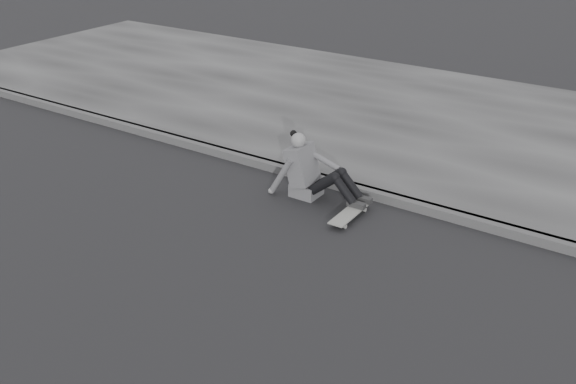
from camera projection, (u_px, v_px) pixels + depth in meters
name	position (u px, v px, depth m)	size (l,w,h in m)	color
ground	(364.00, 333.00, 6.01)	(80.00, 80.00, 0.00)	black
curb	(460.00, 217.00, 7.92)	(24.00, 0.16, 0.12)	#454545
sidewalk	(526.00, 141.00, 10.18)	(24.00, 6.00, 0.12)	#3C3C3C
skateboard	(350.00, 213.00, 7.99)	(0.20, 0.78, 0.09)	#959691
seated_woman	(311.00, 172.00, 8.41)	(1.38, 0.46, 0.88)	#565659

